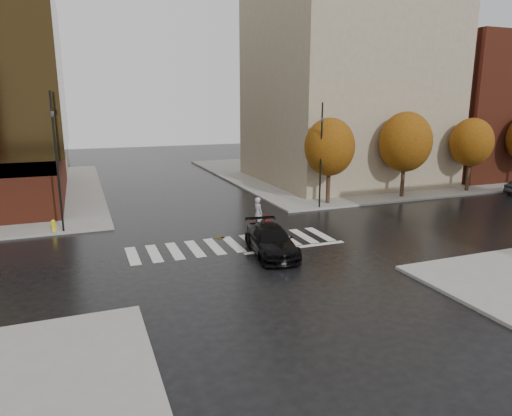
{
  "coord_description": "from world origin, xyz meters",
  "views": [
    {
      "loc": [
        -7.65,
        -22.75,
        7.81
      ],
      "look_at": [
        1.33,
        0.39,
        2.0
      ],
      "focal_mm": 32.0,
      "sensor_mm": 36.0,
      "label": 1
    }
  ],
  "objects_px": {
    "traffic_light_nw": "(56,151)",
    "fire_hydrant": "(53,225)",
    "cyclist": "(259,219)",
    "traffic_light_ne": "(321,148)",
    "sedan": "(271,241)"
  },
  "relations": [
    {
      "from": "sedan",
      "to": "fire_hydrant",
      "type": "relative_size",
      "value": 7.1
    },
    {
      "from": "cyclist",
      "to": "traffic_light_ne",
      "type": "relative_size",
      "value": 0.28
    },
    {
      "from": "traffic_light_nw",
      "to": "traffic_light_ne",
      "type": "bearing_deg",
      "value": 112.95
    },
    {
      "from": "sedan",
      "to": "traffic_light_ne",
      "type": "relative_size",
      "value": 0.66
    },
    {
      "from": "cyclist",
      "to": "traffic_light_nw",
      "type": "xyz_separation_m",
      "value": [
        -11.27,
        3.8,
        4.26
      ]
    },
    {
      "from": "fire_hydrant",
      "to": "cyclist",
      "type": "bearing_deg",
      "value": -18.71
    },
    {
      "from": "cyclist",
      "to": "traffic_light_nw",
      "type": "height_order",
      "value": "traffic_light_nw"
    },
    {
      "from": "sedan",
      "to": "traffic_light_ne",
      "type": "bearing_deg",
      "value": 55.25
    },
    {
      "from": "traffic_light_nw",
      "to": "traffic_light_ne",
      "type": "distance_m",
      "value": 17.59
    },
    {
      "from": "sedan",
      "to": "fire_hydrant",
      "type": "height_order",
      "value": "sedan"
    },
    {
      "from": "traffic_light_nw",
      "to": "fire_hydrant",
      "type": "relative_size",
      "value": 11.63
    },
    {
      "from": "cyclist",
      "to": "fire_hydrant",
      "type": "relative_size",
      "value": 2.99
    },
    {
      "from": "cyclist",
      "to": "traffic_light_nw",
      "type": "bearing_deg",
      "value": 58.22
    },
    {
      "from": "sedan",
      "to": "traffic_light_nw",
      "type": "xyz_separation_m",
      "value": [
        -10.25,
        8.1,
        4.25
      ]
    },
    {
      "from": "traffic_light_ne",
      "to": "fire_hydrant",
      "type": "xyz_separation_m",
      "value": [
        -18.13,
        0.2,
        -3.97
      ]
    }
  ]
}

